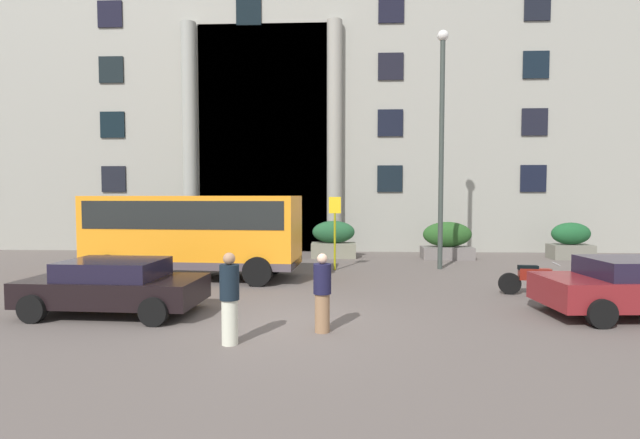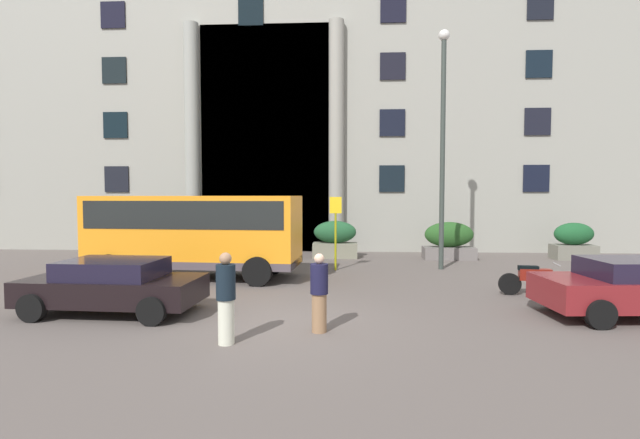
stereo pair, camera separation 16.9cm
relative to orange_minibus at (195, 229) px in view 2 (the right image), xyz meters
The scene contains 14 objects.
ground_plane 6.90m from the orange_minibus, 55.29° to the right, with size 80.00×64.00×0.12m, color #5A514D.
office_building_facade 14.12m from the orange_minibus, 72.39° to the left, with size 42.46×9.61×16.15m.
orange_minibus is the anchor object (origin of this frame).
bus_stop_sign 4.98m from the orange_minibus, 22.00° to the left, with size 0.44×0.08×2.70m.
hedge_planter_entrance_left 7.04m from the orange_minibus, 49.60° to the left, with size 1.95×0.99×1.63m.
hedge_planter_east 5.46m from the orange_minibus, 85.34° to the left, with size 2.10×0.94×1.35m.
hedge_planter_west 6.58m from the orange_minibus, 125.84° to the left, with size 1.65×0.79×1.26m.
hedge_planter_entrance_right 15.71m from the orange_minibus, 19.70° to the left, with size 1.72×0.98×1.58m.
hedge_planter_far_west 10.77m from the orange_minibus, 28.38° to the left, with size 2.18×1.00×1.61m.
parked_coupe_end 4.78m from the orange_minibus, 95.35° to the right, with size 4.09×2.17×1.26m.
motorcycle_near_kerb 10.45m from the orange_minibus, 12.07° to the right, with size 1.91×0.55×0.89m.
pedestrian_woman_with_bag 7.34m from the orange_minibus, 67.68° to the right, with size 0.36×0.36×1.71m.
pedestrian_man_crossing 7.44m from the orange_minibus, 52.95° to the right, with size 0.36×0.36×1.60m.
lamppost_plaza_centre 9.48m from the orange_minibus, 15.12° to the left, with size 0.40×0.40×8.77m.
Camera 2 is at (1.16, -9.67, 2.77)m, focal length 26.17 mm.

